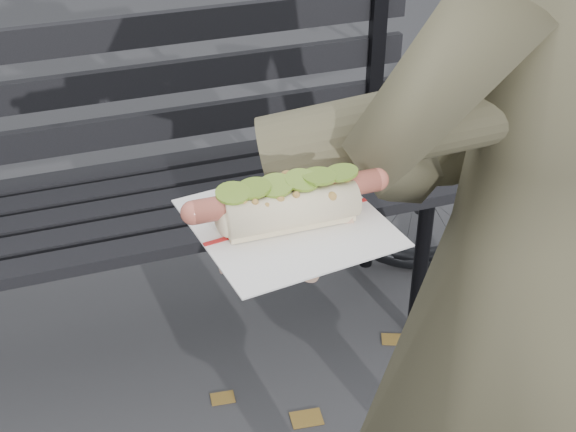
% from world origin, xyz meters
% --- Properties ---
extents(park_bench, '(1.50, 0.44, 0.88)m').
position_xyz_m(park_bench, '(0.08, 1.00, 0.52)').
color(park_bench, black).
rests_on(park_bench, ground).
extents(person, '(0.64, 0.45, 1.66)m').
position_xyz_m(person, '(0.49, -0.01, 0.83)').
color(person, brown).
rests_on(person, ground).
extents(held_hotdog, '(0.62, 0.30, 0.20)m').
position_xyz_m(held_hotdog, '(0.29, -0.03, 1.10)').
color(held_hotdog, brown).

